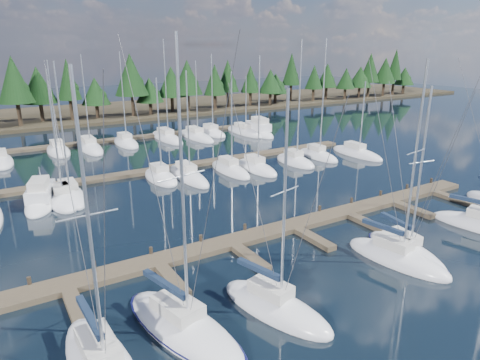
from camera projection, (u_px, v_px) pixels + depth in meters
ground at (222, 189)px, 45.91m from camera, size 260.00×260.00×0.00m
far_shore at (91, 113)px, 94.70m from camera, size 220.00×30.00×0.60m
main_dock at (296, 229)px, 35.55m from camera, size 44.00×6.13×0.90m
back_docks at (157, 150)px, 61.81m from camera, size 50.00×21.80×0.40m
front_sailboat_1 at (183, 326)px, 23.07m from camera, size 5.30×9.90×16.17m
front_sailboat_2 at (275, 307)px, 24.80m from camera, size 4.52×8.14×13.61m
front_sailboat_3 at (397, 257)px, 30.50m from camera, size 3.84×8.16×14.80m
front_sailboat_4 at (405, 252)px, 31.40m from camera, size 3.59×7.98×13.10m
back_sailboat_rows at (172, 155)px, 58.85m from camera, size 47.85×33.83×16.42m
motor_yacht_left at (42, 199)px, 41.62m from camera, size 5.10×8.88×4.21m
motor_yacht_right at (259, 131)px, 73.99m from camera, size 4.52×10.03×4.85m
tree_line at (93, 85)px, 83.98m from camera, size 184.69×11.48×13.57m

